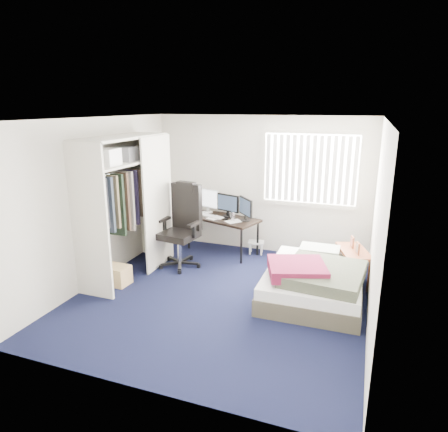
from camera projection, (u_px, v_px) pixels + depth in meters
ground at (221, 296)px, 5.77m from camera, size 4.20×4.20×0.00m
room_shell at (220, 194)px, 5.36m from camera, size 4.20×4.20×4.20m
window_assembly at (310, 169)px, 6.89m from camera, size 1.72×0.09×1.32m
closet at (126, 193)px, 6.20m from camera, size 0.64×1.84×2.22m
desk at (223, 215)px, 7.36m from camera, size 1.49×1.02×1.13m
office_chair at (182, 234)px, 6.79m from camera, size 0.76×0.76×1.43m
footstool at (256, 244)px, 7.39m from camera, size 0.32×0.27×0.23m
nightstand at (354, 254)px, 6.12m from camera, size 0.61×0.85×0.71m
bed at (314, 280)px, 5.69m from camera, size 1.39×1.81×0.60m
pine_box at (117, 275)px, 6.13m from camera, size 0.41×0.32×0.29m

